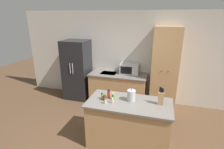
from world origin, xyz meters
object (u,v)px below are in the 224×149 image
at_px(spice_bottle_short_red, 102,96).
at_px(spice_bottle_orange_cap, 113,101).
at_px(spice_bottle_amber_oil, 105,101).
at_px(kettle, 131,96).
at_px(refrigerator, 77,70).
at_px(spice_bottle_tall_dark, 113,96).
at_px(pantry_cabinet, 165,70).
at_px(spice_bottle_green_herb, 109,94).
at_px(spice_bottle_pale_salt, 105,98).
at_px(knife_block, 161,98).
at_px(microwave, 130,69).

distance_m(spice_bottle_short_red, spice_bottle_orange_cap, 0.26).
bearing_deg(spice_bottle_amber_oil, kettle, 29.36).
xyz_separation_m(refrigerator, spice_bottle_amber_oil, (1.51, -1.85, 0.08)).
bearing_deg(spice_bottle_tall_dark, kettle, 6.99).
bearing_deg(pantry_cabinet, spice_bottle_green_herb, -122.20).
bearing_deg(spice_bottle_pale_salt, spice_bottle_amber_oil, -67.55).
height_order(spice_bottle_short_red, spice_bottle_green_herb, spice_bottle_green_herb).
bearing_deg(pantry_cabinet, knife_block, -91.93).
height_order(microwave, knife_block, knife_block).
bearing_deg(spice_bottle_orange_cap, spice_bottle_pale_salt, 161.52).
height_order(knife_block, spice_bottle_tall_dark, knife_block).
distance_m(spice_bottle_green_herb, spice_bottle_pale_salt, 0.13).
distance_m(knife_block, spice_bottle_short_red, 1.10).
height_order(spice_bottle_short_red, spice_bottle_amber_oil, spice_bottle_short_red).
bearing_deg(spice_bottle_pale_salt, spice_bottle_orange_cap, -18.48).
bearing_deg(refrigerator, spice_bottle_tall_dark, -45.83).
height_order(knife_block, spice_bottle_green_herb, knife_block).
xyz_separation_m(spice_bottle_short_red, spice_bottle_orange_cap, (0.24, -0.11, -0.01)).
bearing_deg(spice_bottle_short_red, spice_bottle_tall_dark, 9.69).
xyz_separation_m(pantry_cabinet, spice_bottle_pale_salt, (-1.08, -1.76, -0.12)).
distance_m(pantry_cabinet, spice_bottle_orange_cap, 2.04).
bearing_deg(spice_bottle_orange_cap, microwave, 91.27).
bearing_deg(pantry_cabinet, refrigerator, -179.28).
bearing_deg(spice_bottle_amber_oil, refrigerator, 129.25).
distance_m(spice_bottle_amber_oil, spice_bottle_orange_cap, 0.14).
distance_m(microwave, spice_bottle_tall_dark, 1.77).
xyz_separation_m(spice_bottle_tall_dark, spice_bottle_green_herb, (-0.09, 0.03, 0.02)).
relative_size(refrigerator, spice_bottle_short_red, 14.96).
height_order(spice_bottle_amber_oil, kettle, kettle).
xyz_separation_m(refrigerator, spice_bottle_tall_dark, (1.60, -1.64, 0.10)).
bearing_deg(microwave, refrigerator, -175.64).
xyz_separation_m(spice_bottle_short_red, spice_bottle_green_herb, (0.11, 0.07, 0.03)).
bearing_deg(microwave, knife_block, -62.49).
distance_m(microwave, spice_bottle_pale_salt, 1.85).
distance_m(spice_bottle_pale_salt, kettle, 0.50).
bearing_deg(microwave, spice_bottle_tall_dark, -89.74).
bearing_deg(kettle, spice_bottle_pale_salt, -165.42).
bearing_deg(spice_bottle_amber_oil, spice_bottle_green_herb, 91.31).
xyz_separation_m(refrigerator, microwave, (1.59, 0.12, 0.14)).
relative_size(microwave, kettle, 2.18).
relative_size(spice_bottle_amber_oil, spice_bottle_orange_cap, 0.99).
bearing_deg(refrigerator, knife_block, -32.72).
xyz_separation_m(microwave, spice_bottle_amber_oil, (-0.08, -1.97, -0.06)).
xyz_separation_m(pantry_cabinet, spice_bottle_short_red, (-1.15, -1.71, -0.13)).
relative_size(refrigerator, pantry_cabinet, 0.81).
distance_m(microwave, spice_bottle_orange_cap, 1.91).
relative_size(refrigerator, kettle, 7.45).
xyz_separation_m(spice_bottle_green_herb, spice_bottle_pale_salt, (-0.04, -0.12, -0.02)).
xyz_separation_m(spice_bottle_tall_dark, kettle, (0.35, 0.04, 0.04)).
distance_m(knife_block, spice_bottle_green_herb, 0.98).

